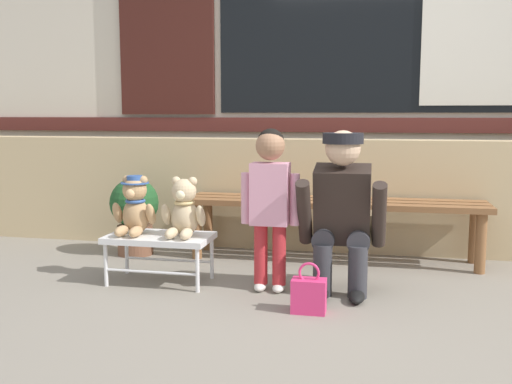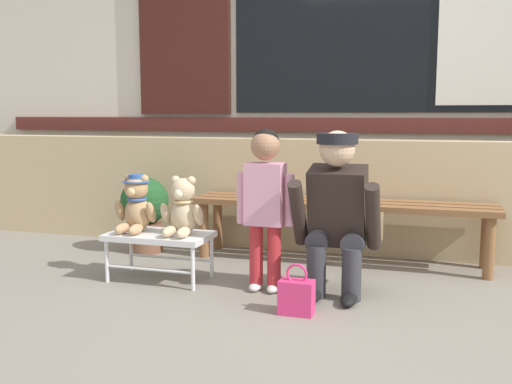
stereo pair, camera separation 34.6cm
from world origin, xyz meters
The scene contains 11 objects.
ground_plane centered at (0.00, 0.00, 0.00)m, with size 60.00×60.00×0.00m, color gray.
brick_low_wall centered at (0.00, 1.43, 0.42)m, with size 7.40×0.25×0.85m, color tan.
shop_facade centered at (0.00, 1.94, 1.73)m, with size 7.55×0.26×3.43m.
wooden_bench_long centered at (-0.17, 1.06, 0.37)m, with size 2.10×0.40×0.44m.
small_display_bench centered at (-1.18, 0.29, 0.27)m, with size 0.64×0.36×0.30m.
teddy_bear_with_hat centered at (-1.34, 0.29, 0.47)m, with size 0.28×0.27×0.36m.
teddy_bear_plain centered at (-1.02, 0.29, 0.46)m, with size 0.28×0.26×0.36m.
child_standing centered at (-0.48, 0.26, 0.59)m, with size 0.35×0.18×0.96m.
adult_crouching centered at (-0.06, 0.32, 0.48)m, with size 0.50×0.49×0.95m.
handbag_on_ground centered at (-0.21, -0.07, 0.10)m, with size 0.18×0.11×0.27m.
potted_plant centered at (-1.63, 0.95, 0.32)m, with size 0.36×0.36×0.57m.
Camera 2 is at (0.47, -2.95, 1.04)m, focal length 40.99 mm.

